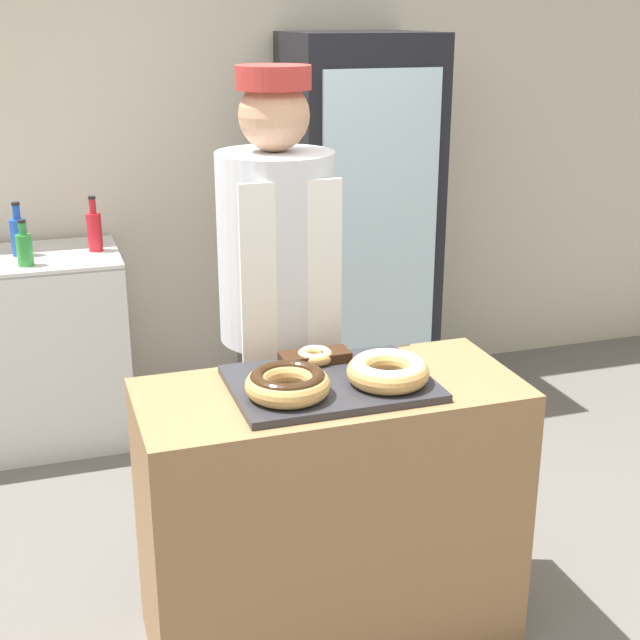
{
  "coord_description": "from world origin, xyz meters",
  "views": [
    {
      "loc": [
        -0.79,
        -2.32,
        1.95
      ],
      "look_at": [
        0.0,
        0.1,
        1.06
      ],
      "focal_mm": 50.0,
      "sensor_mm": 36.0,
      "label": 1
    }
  ],
  "objects_px": {
    "brownie_back_left": "(295,359)",
    "bottle_red": "(94,230)",
    "brownie_back_right": "(335,355)",
    "chest_freezer": "(5,352)",
    "serving_tray": "(330,383)",
    "donut_light_glaze": "(388,370)",
    "donut_chocolate_glaze": "(288,383)",
    "bottle_green": "(24,248)",
    "bottle_blue_b": "(19,235)",
    "donut_mini_center": "(315,355)",
    "beverage_fridge": "(358,226)",
    "baker_person": "(278,316)"
  },
  "relations": [
    {
      "from": "chest_freezer",
      "to": "bottle_red",
      "type": "distance_m",
      "value": 0.71
    },
    {
      "from": "serving_tray",
      "to": "bottle_green",
      "type": "distance_m",
      "value": 1.83
    },
    {
      "from": "donut_chocolate_glaze",
      "to": "bottle_green",
      "type": "bearing_deg",
      "value": 112.31
    },
    {
      "from": "donut_chocolate_glaze",
      "to": "bottle_green",
      "type": "relative_size",
      "value": 1.21
    },
    {
      "from": "donut_light_glaze",
      "to": "brownie_back_right",
      "type": "bearing_deg",
      "value": 111.19
    },
    {
      "from": "donut_chocolate_glaze",
      "to": "bottle_red",
      "type": "bearing_deg",
      "value": 101.68
    },
    {
      "from": "serving_tray",
      "to": "donut_chocolate_glaze",
      "type": "relative_size",
      "value": 2.42
    },
    {
      "from": "donut_mini_center",
      "to": "brownie_back_left",
      "type": "height_order",
      "value": "donut_mini_center"
    },
    {
      "from": "bottle_red",
      "to": "bottle_blue_b",
      "type": "xyz_separation_m",
      "value": [
        -0.33,
        0.02,
        -0.0
      ]
    },
    {
      "from": "donut_light_glaze",
      "to": "bottle_green",
      "type": "xyz_separation_m",
      "value": [
        -1.0,
        1.69,
        0.04
      ]
    },
    {
      "from": "chest_freezer",
      "to": "donut_mini_center",
      "type": "bearing_deg",
      "value": -58.88
    },
    {
      "from": "brownie_back_right",
      "to": "bottle_red",
      "type": "bearing_deg",
      "value": 110.35
    },
    {
      "from": "beverage_fridge",
      "to": "bottle_blue_b",
      "type": "distance_m",
      "value": 1.62
    },
    {
      "from": "donut_mini_center",
      "to": "bottle_blue_b",
      "type": "xyz_separation_m",
      "value": [
        -0.87,
        1.65,
        0.07
      ]
    },
    {
      "from": "brownie_back_left",
      "to": "bottle_green",
      "type": "bearing_deg",
      "value": 118.08
    },
    {
      "from": "donut_chocolate_glaze",
      "to": "brownie_back_right",
      "type": "xyz_separation_m",
      "value": [
        0.22,
        0.23,
        -0.02
      ]
    },
    {
      "from": "donut_mini_center",
      "to": "baker_person",
      "type": "distance_m",
      "value": 0.36
    },
    {
      "from": "brownie_back_left",
      "to": "bottle_red",
      "type": "distance_m",
      "value": 1.7
    },
    {
      "from": "serving_tray",
      "to": "donut_light_glaze",
      "type": "bearing_deg",
      "value": -25.8
    },
    {
      "from": "donut_chocolate_glaze",
      "to": "serving_tray",
      "type": "bearing_deg",
      "value": 25.8
    },
    {
      "from": "brownie_back_left",
      "to": "chest_freezer",
      "type": "xyz_separation_m",
      "value": [
        -0.92,
        1.63,
        -0.47
      ]
    },
    {
      "from": "chest_freezer",
      "to": "bottle_blue_b",
      "type": "distance_m",
      "value": 0.56
    },
    {
      "from": "beverage_fridge",
      "to": "bottle_blue_b",
      "type": "bearing_deg",
      "value": 179.08
    },
    {
      "from": "baker_person",
      "to": "bottle_blue_b",
      "type": "relative_size",
      "value": 7.35
    },
    {
      "from": "serving_tray",
      "to": "beverage_fridge",
      "type": "xyz_separation_m",
      "value": [
        0.75,
        1.78,
        0.04
      ]
    },
    {
      "from": "bottle_red",
      "to": "bottle_green",
      "type": "xyz_separation_m",
      "value": [
        -0.31,
        -0.16,
        -0.02
      ]
    },
    {
      "from": "brownie_back_right",
      "to": "donut_mini_center",
      "type": "bearing_deg",
      "value": 180.0
    },
    {
      "from": "brownie_back_right",
      "to": "bottle_red",
      "type": "distance_m",
      "value": 1.74
    },
    {
      "from": "bottle_green",
      "to": "bottle_blue_b",
      "type": "xyz_separation_m",
      "value": [
        -0.02,
        0.19,
        0.02
      ]
    },
    {
      "from": "serving_tray",
      "to": "donut_light_glaze",
      "type": "xyz_separation_m",
      "value": [
        0.15,
        -0.07,
        0.05
      ]
    },
    {
      "from": "donut_chocolate_glaze",
      "to": "donut_light_glaze",
      "type": "relative_size",
      "value": 1.0
    },
    {
      "from": "donut_mini_center",
      "to": "bottle_red",
      "type": "relative_size",
      "value": 0.46
    },
    {
      "from": "donut_chocolate_glaze",
      "to": "donut_mini_center",
      "type": "xyz_separation_m",
      "value": [
        0.15,
        0.23,
        -0.02
      ]
    },
    {
      "from": "chest_freezer",
      "to": "bottle_red",
      "type": "xyz_separation_m",
      "value": [
        0.45,
        -0.0,
        0.55
      ]
    },
    {
      "from": "donut_chocolate_glaze",
      "to": "donut_mini_center",
      "type": "relative_size",
      "value": 2.09
    },
    {
      "from": "serving_tray",
      "to": "bottle_blue_b",
      "type": "bearing_deg",
      "value": 115.69
    },
    {
      "from": "chest_freezer",
      "to": "serving_tray",
      "type": "bearing_deg",
      "value": -61.09
    },
    {
      "from": "bottle_green",
      "to": "bottle_blue_b",
      "type": "height_order",
      "value": "bottle_blue_b"
    },
    {
      "from": "brownie_back_right",
      "to": "chest_freezer",
      "type": "distance_m",
      "value": 2.0
    },
    {
      "from": "serving_tray",
      "to": "donut_light_glaze",
      "type": "distance_m",
      "value": 0.18
    },
    {
      "from": "bottle_red",
      "to": "donut_light_glaze",
      "type": "bearing_deg",
      "value": -69.54
    },
    {
      "from": "beverage_fridge",
      "to": "bottle_green",
      "type": "xyz_separation_m",
      "value": [
        -1.6,
        -0.16,
        0.05
      ]
    },
    {
      "from": "beverage_fridge",
      "to": "chest_freezer",
      "type": "height_order",
      "value": "beverage_fridge"
    },
    {
      "from": "serving_tray",
      "to": "donut_light_glaze",
      "type": "relative_size",
      "value": 2.42
    },
    {
      "from": "donut_mini_center",
      "to": "bottle_red",
      "type": "xyz_separation_m",
      "value": [
        -0.54,
        1.63,
        0.08
      ]
    },
    {
      "from": "baker_person",
      "to": "beverage_fridge",
      "type": "bearing_deg",
      "value": 58.57
    },
    {
      "from": "donut_light_glaze",
      "to": "donut_chocolate_glaze",
      "type": "bearing_deg",
      "value": 180.0
    },
    {
      "from": "donut_light_glaze",
      "to": "bottle_blue_b",
      "type": "relative_size",
      "value": 1.01
    },
    {
      "from": "donut_light_glaze",
      "to": "beverage_fridge",
      "type": "relative_size",
      "value": 0.13
    },
    {
      "from": "bottle_blue_b",
      "to": "beverage_fridge",
      "type": "bearing_deg",
      "value": -0.92
    }
  ]
}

